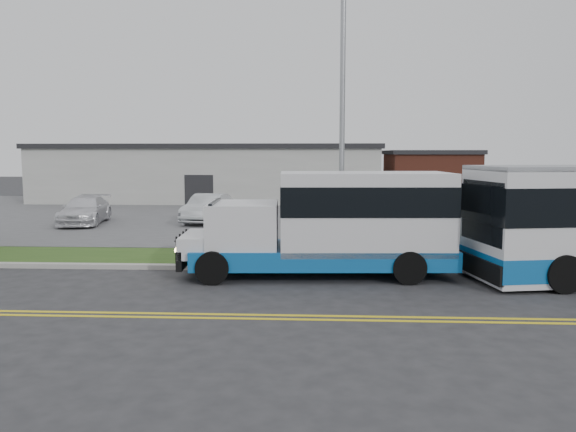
# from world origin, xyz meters

# --- Properties ---
(ground) EXTENTS (140.00, 140.00, 0.00)m
(ground) POSITION_xyz_m (0.00, 0.00, 0.00)
(ground) COLOR #28282B
(ground) RESTS_ON ground
(lane_line_north) EXTENTS (70.00, 0.12, 0.01)m
(lane_line_north) POSITION_xyz_m (0.00, -3.85, 0.01)
(lane_line_north) COLOR yellow
(lane_line_north) RESTS_ON ground
(lane_line_south) EXTENTS (70.00, 0.12, 0.01)m
(lane_line_south) POSITION_xyz_m (0.00, -4.15, 0.01)
(lane_line_south) COLOR yellow
(lane_line_south) RESTS_ON ground
(curb) EXTENTS (80.00, 0.30, 0.15)m
(curb) POSITION_xyz_m (0.00, 1.10, 0.07)
(curb) COLOR #9E9B93
(curb) RESTS_ON ground
(verge) EXTENTS (80.00, 3.30, 0.10)m
(verge) POSITION_xyz_m (0.00, 2.90, 0.05)
(verge) COLOR #284818
(verge) RESTS_ON ground
(parking_lot) EXTENTS (80.00, 25.00, 0.10)m
(parking_lot) POSITION_xyz_m (0.00, 17.00, 0.05)
(parking_lot) COLOR #4C4C4F
(parking_lot) RESTS_ON ground
(commercial_building) EXTENTS (25.40, 10.40, 4.35)m
(commercial_building) POSITION_xyz_m (-6.00, 27.00, 2.18)
(commercial_building) COLOR #9E9E99
(commercial_building) RESTS_ON ground
(brick_wing) EXTENTS (6.30, 7.30, 3.90)m
(brick_wing) POSITION_xyz_m (10.50, 26.00, 1.96)
(brick_wing) COLOR brown
(brick_wing) RESTS_ON ground
(streetlight_near) EXTENTS (0.35, 1.53, 9.50)m
(streetlight_near) POSITION_xyz_m (3.00, 2.73, 5.23)
(streetlight_near) COLOR gray
(streetlight_near) RESTS_ON verge
(shuttle_bus) EXTENTS (8.29, 3.13, 3.12)m
(shuttle_bus) POSITION_xyz_m (2.79, 0.52, 1.67)
(shuttle_bus) COLOR #0E5499
(shuttle_bus) RESTS_ON ground
(parked_car_a) EXTENTS (2.20, 4.63, 1.47)m
(parked_car_a) POSITION_xyz_m (-3.54, 12.57, 0.83)
(parked_car_a) COLOR silver
(parked_car_a) RESTS_ON parking_lot
(parked_car_b) EXTENTS (2.65, 5.02, 1.39)m
(parked_car_b) POSITION_xyz_m (-9.67, 11.56, 0.79)
(parked_car_b) COLOR silver
(parked_car_b) RESTS_ON parking_lot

